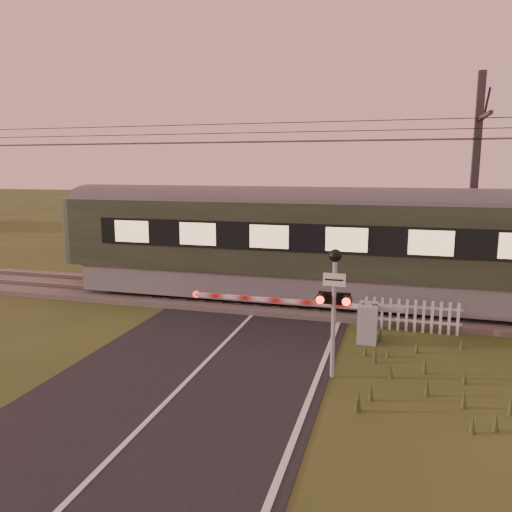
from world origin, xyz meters
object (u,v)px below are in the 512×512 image
(crossing_signal, at_px, (334,290))
(picket_fence, at_px, (411,316))
(catenary_mast, at_px, (474,186))
(boom_gate, at_px, (358,320))

(crossing_signal, bearing_deg, picket_fence, 64.91)
(picket_fence, bearing_deg, catenary_mast, 64.41)
(crossing_signal, xyz_separation_m, picket_fence, (1.77, 3.78, -1.54))
(crossing_signal, xyz_separation_m, catenary_mast, (3.75, 7.91, 2.04))
(picket_fence, height_order, catenary_mast, catenary_mast)
(boom_gate, bearing_deg, crossing_signal, -97.62)
(boom_gate, distance_m, catenary_mast, 7.15)
(boom_gate, xyz_separation_m, catenary_mast, (3.39, 5.25, 3.47))
(crossing_signal, bearing_deg, boom_gate, 82.38)
(boom_gate, height_order, picket_fence, boom_gate)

